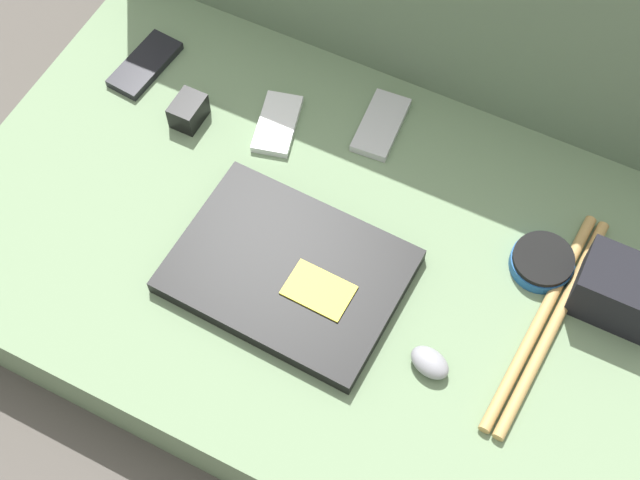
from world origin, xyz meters
TOP-DOWN VIEW (x-y plane):
  - ground_plane at (0.00, 0.00)m, footprint 8.00×8.00m
  - couch_seat at (0.00, 0.00)m, footprint 1.08×0.66m
  - laptop at (-0.02, -0.06)m, footprint 0.32×0.24m
  - computer_mouse at (0.21, -0.10)m, footprint 0.06×0.05m
  - speaker_puck at (0.29, 0.11)m, footprint 0.09×0.09m
  - phone_silver at (-0.40, 0.17)m, footprint 0.07×0.13m
  - phone_black at (-0.01, 0.23)m, footprint 0.07×0.12m
  - phone_small at (-0.15, 0.16)m, footprint 0.08×0.12m
  - camera_pouch at (0.40, 0.10)m, footprint 0.13×0.08m
  - charger_brick at (-0.28, 0.11)m, footprint 0.04×0.06m
  - drumstick_pair at (0.33, 0.03)m, footprint 0.06×0.36m

SIDE VIEW (x-z plane):
  - ground_plane at x=0.00m, z-range 0.00..0.00m
  - couch_seat at x=0.00m, z-range 0.00..0.11m
  - phone_small at x=-0.15m, z-range 0.11..0.13m
  - phone_silver at x=-0.40m, z-range 0.11..0.13m
  - phone_black at x=-0.01m, z-range 0.11..0.13m
  - drumstick_pair at x=0.33m, z-range 0.11..0.13m
  - laptop at x=-0.02m, z-range 0.11..0.14m
  - speaker_puck at x=0.29m, z-range 0.11..0.14m
  - computer_mouse at x=0.21m, z-range 0.11..0.14m
  - charger_brick at x=-0.28m, z-range 0.11..0.16m
  - camera_pouch at x=0.40m, z-range 0.11..0.20m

